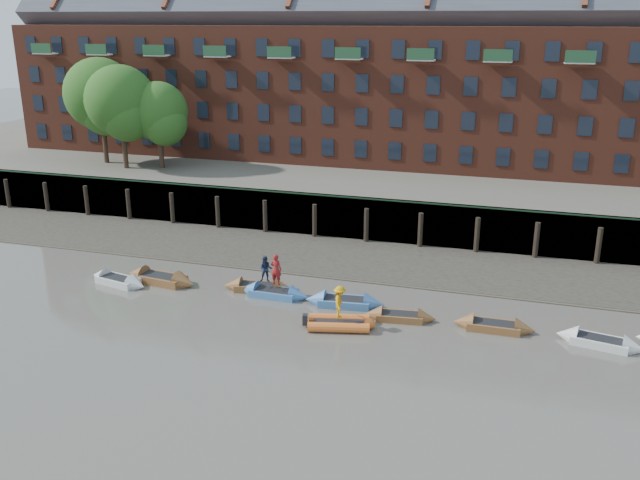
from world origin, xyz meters
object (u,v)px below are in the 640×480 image
at_px(rowboat_7, 600,342).
at_px(person_rower_a, 276,269).
at_px(rowboat_4, 345,302).
at_px(person_rower_b, 266,269).
at_px(rowboat_1, 161,279).
at_px(rib_tender, 342,323).
at_px(rowboat_0, 118,281).
at_px(rowboat_2, 258,287).
at_px(rowboat_3, 274,293).
at_px(rowboat_6, 494,326).
at_px(person_rib_crew, 340,302).
at_px(rowboat_5, 400,317).

bearing_deg(rowboat_7, person_rower_a, -172.12).
distance_m(rowboat_4, person_rower_b, 5.12).
bearing_deg(rowboat_1, rib_tender, -6.53).
xyz_separation_m(rowboat_0, rowboat_2, (8.79, 1.58, -0.00)).
xyz_separation_m(rowboat_3, rowboat_6, (12.85, -0.81, -0.00)).
height_order(rowboat_2, rowboat_3, rowboat_3).
bearing_deg(rowboat_4, rowboat_1, 173.15).
bearing_deg(rowboat_3, person_rower_b, 168.75).
xyz_separation_m(rowboat_3, rib_tender, (5.01, -2.94, 0.05)).
distance_m(rowboat_0, rib_tender, 15.18).
distance_m(rib_tender, person_rib_crew, 1.22).
bearing_deg(person_rower_a, rowboat_5, 176.74).
height_order(rowboat_0, rib_tender, rowboat_0).
height_order(rowboat_7, rib_tender, rowboat_7).
relative_size(rowboat_3, person_rower_a, 2.33).
bearing_deg(rowboat_1, person_rower_a, 5.90).
bearing_deg(rowboat_5, rib_tender, -153.34).
bearing_deg(rowboat_6, person_rower_a, 176.14).
xyz_separation_m(rowboat_1, rowboat_2, (6.35, 0.60, -0.03)).
distance_m(rowboat_6, person_rower_b, 13.48).
bearing_deg(person_rib_crew, rowboat_4, -2.57).
height_order(rowboat_0, person_rib_crew, person_rib_crew).
bearing_deg(rowboat_6, rowboat_7, -3.73).
height_order(rowboat_2, rowboat_7, same).
bearing_deg(rowboat_7, rowboat_3, -172.40).
bearing_deg(rib_tender, rowboat_1, 153.29).
height_order(rib_tender, person_rib_crew, person_rib_crew).
xyz_separation_m(rowboat_6, rib_tender, (-7.84, -2.12, 0.05)).
relative_size(rowboat_1, person_rower_b, 3.21).
bearing_deg(rowboat_5, rowboat_7, -7.49).
distance_m(rib_tender, person_rower_b, 6.47).
xyz_separation_m(rowboat_2, person_rower_a, (1.46, -0.69, 1.57)).
xyz_separation_m(rowboat_5, person_rower_b, (-8.34, 1.17, 1.44)).
xyz_separation_m(rowboat_1, rowboat_4, (12.00, -0.06, -0.02)).
distance_m(rowboat_0, rowboat_4, 14.47).
xyz_separation_m(rowboat_3, person_rower_a, (0.21, -0.10, 1.57)).
relative_size(rowboat_0, rowboat_4, 0.95).
xyz_separation_m(rowboat_2, rowboat_6, (14.10, -1.41, 0.00)).
distance_m(rowboat_0, rowboat_6, 22.89).
bearing_deg(person_rower_a, person_rib_crew, 152.46).
bearing_deg(rib_tender, rowboat_2, 136.93).
height_order(rowboat_1, rowboat_2, rowboat_1).
bearing_deg(person_rower_b, rowboat_6, -18.70).
distance_m(rowboat_6, person_rib_crew, 8.33).
bearing_deg(rowboat_3, rowboat_4, 0.37).
bearing_deg(rowboat_6, rowboat_5, -177.92).
bearing_deg(rib_tender, rowboat_5, 20.22).
relative_size(rowboat_4, rib_tender, 1.28).
bearing_deg(rowboat_1, rowboat_3, 6.63).
xyz_separation_m(rowboat_0, rib_tender, (15.05, -1.95, 0.05)).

